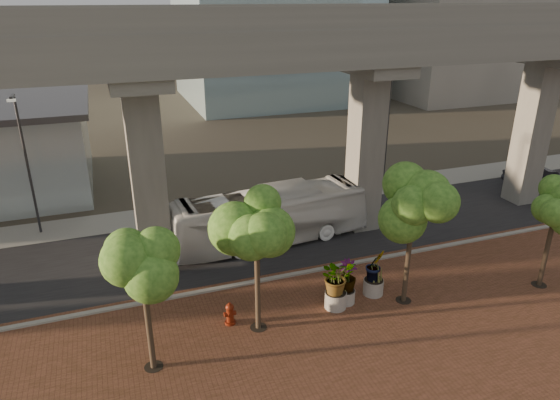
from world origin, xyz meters
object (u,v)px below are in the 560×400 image
object	(u,v)px
transit_bus	(270,217)
fire_hydrant	(230,313)
parked_car	(531,174)
planter_front	(337,279)

from	to	relation	value
transit_bus	fire_hydrant	bearing A→B (deg)	144.16
parked_car	fire_hydrant	bearing A→B (deg)	110.87
transit_bus	parked_car	xyz separation A→B (m)	(21.11, 2.58, -0.88)
fire_hydrant	parked_car	bearing A→B (deg)	20.07
parked_car	fire_hydrant	world-z (taller)	parked_car
transit_bus	fire_hydrant	world-z (taller)	transit_bus
parked_car	planter_front	xyz separation A→B (m)	(-20.45, -9.60, 0.82)
fire_hydrant	planter_front	xyz separation A→B (m)	(4.66, -0.43, 0.95)
parked_car	fire_hydrant	size ratio (longest dim) A/B	4.03
transit_bus	parked_car	size ratio (longest dim) A/B	2.73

